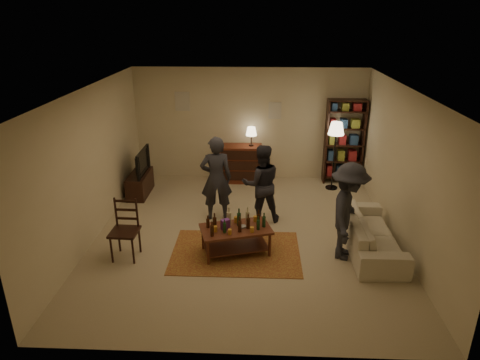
# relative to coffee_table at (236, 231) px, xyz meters

# --- Properties ---
(floor) EXTENTS (6.00, 6.00, 0.00)m
(floor) POSITION_rel_coffee_table_xyz_m (0.14, 0.64, -0.42)
(floor) COLOR #C6B793
(floor) RESTS_ON ground
(room_shell) EXTENTS (6.00, 6.00, 6.00)m
(room_shell) POSITION_rel_coffee_table_xyz_m (-0.50, 3.62, 1.39)
(room_shell) COLOR beige
(room_shell) RESTS_ON ground
(rug) EXTENTS (2.20, 1.50, 0.01)m
(rug) POSITION_rel_coffee_table_xyz_m (0.00, -0.00, -0.42)
(rug) COLOR maroon
(rug) RESTS_ON ground
(coffee_table) EXTENTS (1.31, 0.95, 0.82)m
(coffee_table) POSITION_rel_coffee_table_xyz_m (0.00, 0.00, 0.00)
(coffee_table) COLOR brown
(coffee_table) RESTS_ON ground
(dining_chair) EXTENTS (0.47, 0.47, 1.04)m
(dining_chair) POSITION_rel_coffee_table_xyz_m (-1.84, -0.16, 0.13)
(dining_chair) COLOR black
(dining_chair) RESTS_ON ground
(tv_stand) EXTENTS (0.40, 1.00, 1.06)m
(tv_stand) POSITION_rel_coffee_table_xyz_m (-2.30, 2.44, -0.04)
(tv_stand) COLOR black
(tv_stand) RESTS_ON ground
(dresser) EXTENTS (1.00, 0.50, 1.36)m
(dresser) POSITION_rel_coffee_table_xyz_m (-0.05, 3.36, 0.05)
(dresser) COLOR maroon
(dresser) RESTS_ON ground
(bookshelf) EXTENTS (0.90, 0.34, 2.02)m
(bookshelf) POSITION_rel_coffee_table_xyz_m (2.39, 3.42, 0.61)
(bookshelf) COLOR black
(bookshelf) RESTS_ON ground
(floor_lamp) EXTENTS (0.36, 0.36, 1.59)m
(floor_lamp) POSITION_rel_coffee_table_xyz_m (2.10, 2.98, 0.92)
(floor_lamp) COLOR black
(floor_lamp) RESTS_ON ground
(sofa) EXTENTS (0.81, 2.08, 0.61)m
(sofa) POSITION_rel_coffee_table_xyz_m (2.34, 0.24, -0.12)
(sofa) COLOR beige
(sofa) RESTS_ON ground
(person_left) EXTENTS (0.68, 0.50, 1.70)m
(person_left) POSITION_rel_coffee_table_xyz_m (-0.45, 1.32, 0.43)
(person_left) COLOR #27282E
(person_left) RESTS_ON ground
(person_right) EXTENTS (0.86, 0.72, 1.57)m
(person_right) POSITION_rel_coffee_table_xyz_m (0.43, 1.26, 0.36)
(person_right) COLOR #212128
(person_right) RESTS_ON ground
(person_by_sofa) EXTENTS (0.91, 1.22, 1.67)m
(person_by_sofa) POSITION_rel_coffee_table_xyz_m (1.84, -0.03, 0.41)
(person_by_sofa) COLOR #2A2B32
(person_by_sofa) RESTS_ON ground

